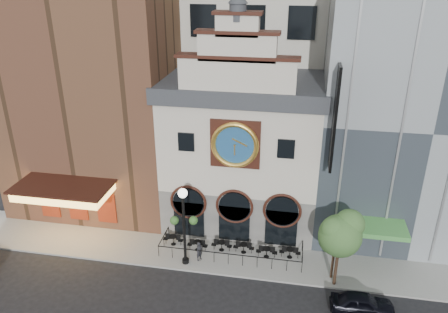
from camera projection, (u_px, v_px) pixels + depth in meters
ground at (225, 276)px, 30.93m from camera, size 120.00×120.00×0.00m
sidewalk at (231, 254)px, 33.15m from camera, size 44.00×5.00×0.15m
clock_building at (243, 147)px, 35.26m from camera, size 12.60×8.78×18.65m
theater_building at (95, 63)px, 36.92m from camera, size 14.00×15.60×25.00m
retail_building at (414, 107)px, 33.66m from camera, size 14.00×14.40×20.00m
cafe_railing at (231, 248)px, 32.93m from camera, size 10.60×2.60×0.90m
bistro_0 at (173, 239)px, 33.99m from camera, size 1.58×0.68×0.90m
bistro_1 at (197, 245)px, 33.33m from camera, size 1.58×0.68×0.90m
bistro_2 at (222, 245)px, 33.30m from camera, size 1.58×0.68×0.90m
bistro_3 at (244, 247)px, 33.04m from camera, size 1.58×0.68×0.90m
bistro_4 at (267, 252)px, 32.54m from camera, size 1.58×0.68×0.90m
bistro_5 at (290, 252)px, 32.49m from camera, size 1.58×0.68×0.90m
car_right at (362, 303)px, 27.50m from camera, size 4.05×1.79×1.35m
pedestrian at (199, 251)px, 32.11m from camera, size 0.61×0.66×1.52m
lamppost at (184, 218)px, 30.56m from camera, size 1.95×0.86×6.14m
tree_left at (341, 232)px, 28.33m from camera, size 2.94×2.83×5.67m
tree_right at (337, 235)px, 29.24m from camera, size 2.45×2.36×4.71m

